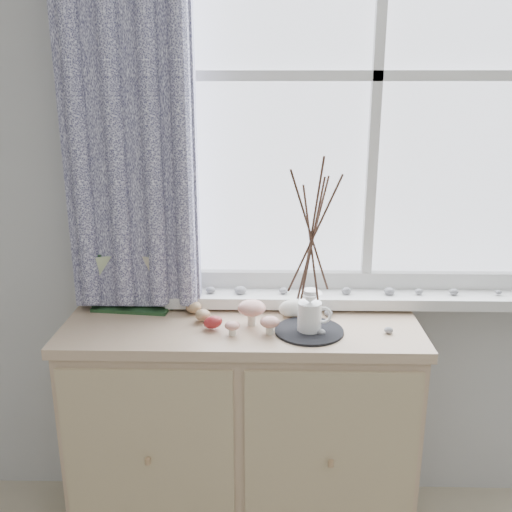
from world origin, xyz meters
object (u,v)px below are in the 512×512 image
at_px(twig_pitcher, 312,232).
at_px(toadstool_cluster, 254,314).
at_px(sideboard, 242,431).
at_px(botanical_book, 128,283).

bearing_deg(twig_pitcher, toadstool_cluster, 171.90).
relative_size(toadstool_cluster, twig_pitcher, 0.30).
bearing_deg(toadstool_cluster, sideboard, 134.68).
bearing_deg(botanical_book, toadstool_cluster, -9.53).
bearing_deg(sideboard, botanical_book, 168.29).
bearing_deg(sideboard, twig_pitcher, -17.46).
bearing_deg(twig_pitcher, botanical_book, 166.80).
height_order(botanical_book, toadstool_cluster, botanical_book).
distance_m(sideboard, twig_pitcher, 0.80).
relative_size(sideboard, botanical_book, 3.83).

